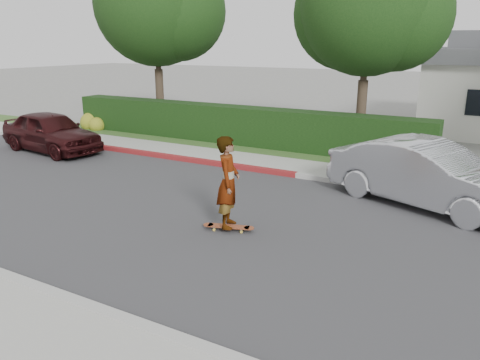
# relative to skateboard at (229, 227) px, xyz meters

# --- Properties ---
(ground) EXTENTS (120.00, 120.00, 0.00)m
(ground) POSITION_rel_skateboard_xyz_m (-1.31, 0.40, -0.10)
(ground) COLOR slate
(ground) RESTS_ON ground
(road) EXTENTS (60.00, 8.00, 0.01)m
(road) POSITION_rel_skateboard_xyz_m (-1.31, 0.40, -0.09)
(road) COLOR #2D2D30
(road) RESTS_ON ground
(curb_near) EXTENTS (60.00, 0.20, 0.15)m
(curb_near) POSITION_rel_skateboard_xyz_m (-1.31, -3.70, -0.02)
(curb_near) COLOR #9E9E99
(curb_near) RESTS_ON ground
(curb_far) EXTENTS (60.00, 0.20, 0.15)m
(curb_far) POSITION_rel_skateboard_xyz_m (-1.31, 4.50, -0.02)
(curb_far) COLOR #9E9E99
(curb_far) RESTS_ON ground
(curb_red_section) EXTENTS (12.00, 0.21, 0.15)m
(curb_red_section) POSITION_rel_skateboard_xyz_m (-6.31, 4.50, -0.02)
(curb_red_section) COLOR maroon
(curb_red_section) RESTS_ON ground
(sidewalk_far) EXTENTS (60.00, 1.60, 0.12)m
(sidewalk_far) POSITION_rel_skateboard_xyz_m (-1.31, 5.40, -0.04)
(sidewalk_far) COLOR gray
(sidewalk_far) RESTS_ON ground
(planting_strip) EXTENTS (60.00, 1.60, 0.10)m
(planting_strip) POSITION_rel_skateboard_xyz_m (-1.31, 7.00, -0.05)
(planting_strip) COLOR #2D4C1E
(planting_strip) RESTS_ON ground
(hedge) EXTENTS (15.00, 1.00, 1.50)m
(hedge) POSITION_rel_skateboard_xyz_m (-4.31, 7.60, 0.65)
(hedge) COLOR black
(hedge) RESTS_ON ground
(flowering_shrub) EXTENTS (1.40, 1.00, 0.90)m
(flowering_shrub) POSITION_rel_skateboard_xyz_m (-11.31, 7.13, 0.24)
(flowering_shrub) COLOR #2D4C19
(flowering_shrub) RESTS_ON ground
(tree_left) EXTENTS (5.99, 5.21, 8.00)m
(tree_left) POSITION_rel_skateboard_xyz_m (-8.82, 9.08, 5.17)
(tree_left) COLOR #33261C
(tree_left) RESTS_ON ground
(tree_center) EXTENTS (5.66, 4.84, 7.44)m
(tree_center) POSITION_rel_skateboard_xyz_m (0.18, 9.58, 4.81)
(tree_center) COLOR #33261C
(tree_center) RESTS_ON ground
(skateboard) EXTENTS (1.12, 0.54, 0.10)m
(skateboard) POSITION_rel_skateboard_xyz_m (0.00, 0.00, 0.00)
(skateboard) COLOR gold
(skateboard) RESTS_ON ground
(skateboarder) EXTENTS (0.68, 0.82, 1.93)m
(skateboarder) POSITION_rel_skateboard_xyz_m (0.00, 0.00, 0.98)
(skateboarder) COLOR white
(skateboarder) RESTS_ON skateboard
(car_silver) EXTENTS (5.10, 3.26, 1.59)m
(car_silver) POSITION_rel_skateboard_xyz_m (3.37, 3.73, 0.70)
(car_silver) COLOR silver
(car_silver) RESTS_ON ground
(car_maroon) EXTENTS (4.48, 2.25, 1.47)m
(car_maroon) POSITION_rel_skateboard_xyz_m (-9.43, 3.35, 0.64)
(car_maroon) COLOR black
(car_maroon) RESTS_ON ground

